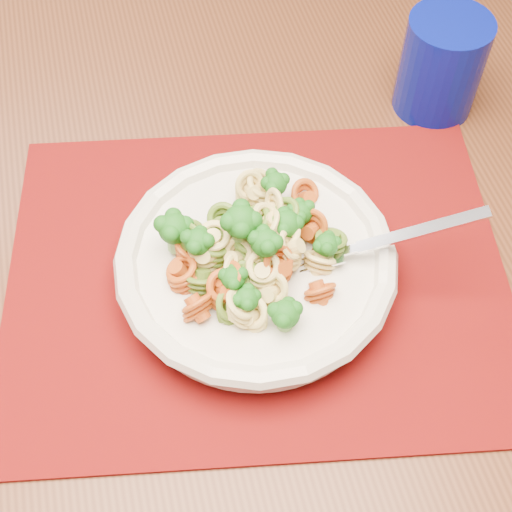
{
  "coord_description": "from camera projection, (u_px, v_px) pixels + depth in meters",
  "views": [
    {
      "loc": [
        0.19,
        -0.54,
        1.32
      ],
      "look_at": [
        0.2,
        -0.19,
        0.82
      ],
      "focal_mm": 50.0,
      "sensor_mm": 36.0,
      "label": 1
    }
  ],
  "objects": [
    {
      "name": "pasta_bowl",
      "position": [
        256.0,
        263.0,
        0.62
      ],
      "size": [
        0.24,
        0.24,
        0.05
      ],
      "color": "beige",
      "rests_on": "placemat"
    },
    {
      "name": "tumbler",
      "position": [
        441.0,
        65.0,
        0.73
      ],
      "size": [
        0.08,
        0.08,
        0.11
      ],
      "primitive_type": "cylinder",
      "color": "#050D64",
      "rests_on": "dining_table"
    },
    {
      "name": "placemat",
      "position": [
        257.0,
        275.0,
        0.64
      ],
      "size": [
        0.46,
        0.37,
        0.0
      ],
      "primitive_type": "cube",
      "rotation": [
        0.0,
        0.0,
        0.04
      ],
      "color": "#640D04",
      "rests_on": "dining_table"
    },
    {
      "name": "dining_table",
      "position": [
        276.0,
        282.0,
        0.78
      ],
      "size": [
        1.44,
        1.09,
        0.78
      ],
      "rotation": [
        0.0,
        0.0,
        0.22
      ],
      "color": "#522A17",
      "rests_on": "ground"
    },
    {
      "name": "fork",
      "position": [
        329.0,
        256.0,
        0.6
      ],
      "size": [
        0.18,
        0.04,
        0.08
      ],
      "primitive_type": null,
      "rotation": [
        0.0,
        -0.35,
        0.07
      ],
      "color": "silver",
      "rests_on": "pasta_bowl"
    },
    {
      "name": "pasta_broccoli_heap",
      "position": [
        256.0,
        252.0,
        0.6
      ],
      "size": [
        0.21,
        0.21,
        0.06
      ],
      "primitive_type": null,
      "color": "#E0B86E",
      "rests_on": "pasta_bowl"
    }
  ]
}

